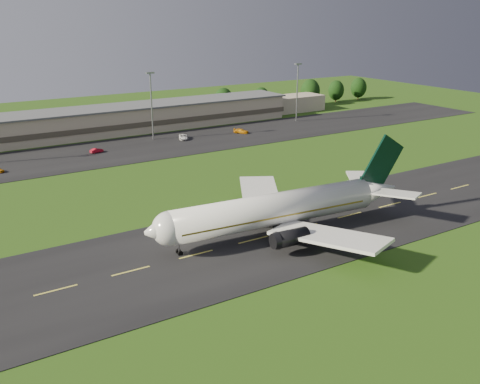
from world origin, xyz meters
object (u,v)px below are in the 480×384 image
terminal (137,118)px  service_vehicle_d (241,131)px  airliner (278,209)px  service_vehicle_b (97,150)px  light_mast_centre (151,98)px  service_vehicle_c (183,137)px  light_mast_east (297,85)px

terminal → service_vehicle_d: size_ratio=29.59×
airliner → service_vehicle_b: (-8.91, 73.14, -3.95)m
terminal → airliner: bearing=-97.3°
airliner → service_vehicle_b: size_ratio=13.77×
airliner → light_mast_centre: size_ratio=2.52×
terminal → service_vehicle_b: bearing=-132.6°
service_vehicle_b → service_vehicle_d: service_vehicle_d is taller
service_vehicle_c → service_vehicle_d: service_vehicle_c is taller
service_vehicle_d → light_mast_centre: bearing=126.3°
light_mast_east → service_vehicle_c: light_mast_east is taller
airliner → light_mast_east: (65.94, 80.07, 8.08)m
light_mast_centre → terminal: bearing=85.0°
terminal → light_mast_centre: 18.45m
light_mast_centre → light_mast_east: (55.00, 0.00, 0.00)m
light_mast_east → terminal: bearing=163.2°
airliner → light_mast_centre: (10.94, 80.07, 8.08)m
light_mast_centre → service_vehicle_d: light_mast_centre is taller
light_mast_centre → airliner: bearing=-97.8°
light_mast_centre → service_vehicle_b: (-19.85, -6.93, -12.02)m
airliner → terminal: airliner is taller
airliner → light_mast_east: bearing=55.4°
service_vehicle_b → terminal: bearing=-57.5°
terminal → light_mast_east: light_mast_east is taller
airliner → terminal: 97.05m
airliner → service_vehicle_b: airliner is taller
terminal → light_mast_east: (53.60, -16.18, 8.75)m
terminal → service_vehicle_c: size_ratio=27.49×
service_vehicle_b → service_vehicle_d: bearing=-104.7°
airliner → service_vehicle_d: (38.42, 73.33, -3.85)m
light_mast_east → service_vehicle_d: 30.74m
airliner → light_mast_east: size_ratio=2.52×
light_mast_centre → service_vehicle_b: light_mast_centre is taller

